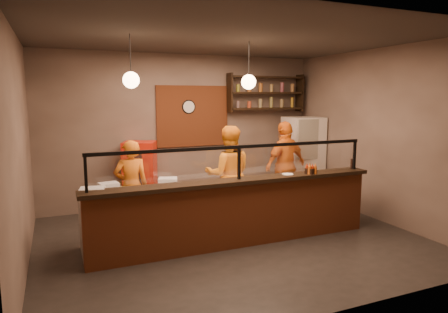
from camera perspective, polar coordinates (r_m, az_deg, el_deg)
name	(u,v)px	position (r m, az deg, el deg)	size (l,w,h in m)	color
floor	(231,239)	(6.68, 0.98, -11.70)	(6.00, 6.00, 0.00)	black
ceiling	(231,38)	(6.34, 1.06, 16.59)	(6.00, 6.00, 0.00)	#37312B
wall_back	(184,130)	(8.65, -5.76, 3.76)	(6.00, 6.00, 0.00)	#786458
wall_left	(19,152)	(5.79, -27.23, 0.53)	(5.00, 5.00, 0.00)	#786458
wall_right	(377,135)	(8.01, 21.04, 2.86)	(5.00, 5.00, 0.00)	#786458
wall_front	(332,168)	(4.18, 15.13, -1.55)	(6.00, 6.00, 0.00)	#786458
brick_patch	(193,116)	(8.66, -4.46, 5.77)	(1.60, 0.04, 1.30)	brown
service_counter	(239,214)	(6.27, 2.12, -8.27)	(4.60, 0.25, 1.00)	brown
counter_ledge	(239,181)	(6.14, 2.15, -3.53)	(4.70, 0.37, 0.06)	black
worktop_cabinet	(226,211)	(6.73, 0.29, -7.76)	(4.60, 0.75, 0.85)	gray
worktop	(226,184)	(6.61, 0.30, -4.01)	(4.60, 0.75, 0.05)	silver
sneeze_guard	(239,159)	(6.07, 2.17, -0.39)	(4.50, 0.05, 0.52)	white
wall_shelving	(266,93)	(9.20, 6.02, 9.03)	(1.84, 0.28, 0.85)	black
wall_clock	(189,107)	(8.61, -5.09, 7.08)	(0.30, 0.30, 0.04)	black
pendant_left	(131,80)	(6.03, -13.14, 10.61)	(0.24, 0.24, 0.77)	black
pendant_right	(249,82)	(6.63, 3.54, 10.60)	(0.24, 0.24, 0.77)	black
cook_left	(131,186)	(7.02, -13.11, -4.17)	(0.58, 0.38, 1.59)	#C86412
cook_mid	(228,175)	(7.33, 0.64, -2.60)	(0.87, 0.68, 1.79)	orange
cook_right	(285,166)	(8.30, 8.77, -1.30)	(1.07, 0.44, 1.82)	orange
fridge	(302,158)	(9.25, 11.14, -0.23)	(0.77, 0.72, 1.86)	beige
red_cooler	(140,177)	(8.18, -11.88, -2.91)	(0.61, 0.56, 1.43)	#B71C0C
pizza_dough	(223,184)	(6.48, -0.17, -3.99)	(0.53, 0.53, 0.01)	white
prep_tub_a	(109,187)	(6.23, -16.13, -4.25)	(0.28, 0.22, 0.14)	silver
prep_tub_b	(168,182)	(6.38, -8.03, -3.68)	(0.29, 0.23, 0.14)	silver
prep_tub_c	(93,194)	(5.83, -18.27, -5.06)	(0.33, 0.27, 0.17)	silver
rolling_pin	(118,188)	(6.32, -14.84, -4.41)	(0.05, 0.05, 0.32)	gold
condiment_caddy	(311,171)	(6.71, 12.30, -2.02)	(0.16, 0.13, 0.09)	black
pepper_mill	(352,164)	(7.34, 17.76, -0.99)	(0.04, 0.04, 0.18)	black
small_plate	(288,174)	(6.56, 9.09, -2.51)	(0.18, 0.18, 0.01)	silver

